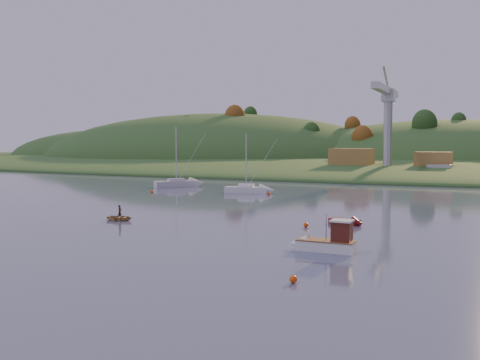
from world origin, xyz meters
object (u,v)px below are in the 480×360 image
at_px(sailboat_near, 177,183).
at_px(red_tender, 351,222).
at_px(fishing_boat, 322,241).
at_px(canoe, 120,218).
at_px(sailboat_far, 246,189).

bearing_deg(sailboat_near, red_tender, -87.17).
relative_size(fishing_boat, sailboat_near, 0.46).
xyz_separation_m(fishing_boat, red_tender, (-1.15, 14.65, -0.50)).
bearing_deg(sailboat_near, canoe, -114.91).
bearing_deg(sailboat_near, sailboat_far, -65.66).
xyz_separation_m(fishing_boat, canoe, (-25.63, 6.81, -0.46)).
bearing_deg(canoe, sailboat_far, -2.46).
distance_m(fishing_boat, sailboat_near, 65.76).
height_order(fishing_boat, red_tender, fishing_boat).
relative_size(fishing_boat, canoe, 1.79).
bearing_deg(fishing_boat, red_tender, -86.11).
bearing_deg(red_tender, fishing_boat, -66.32).
bearing_deg(sailboat_far, fishing_boat, -71.87).
xyz_separation_m(fishing_boat, sailboat_near, (-44.24, 48.64, -0.01)).
bearing_deg(sailboat_near, fishing_boat, -96.62).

